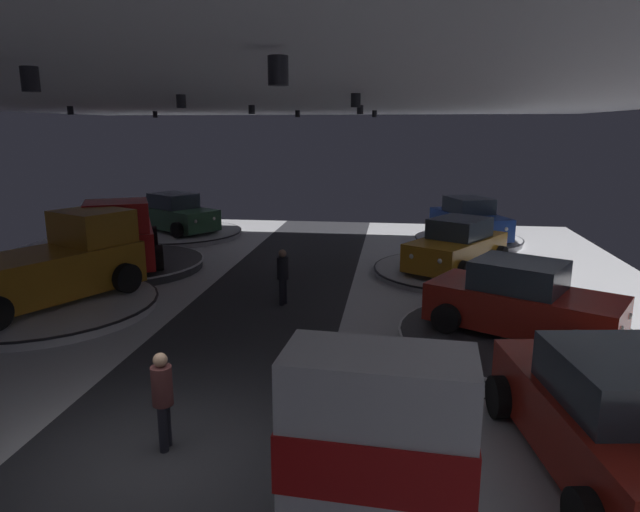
% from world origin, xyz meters
% --- Properties ---
extents(ground, '(24.00, 44.00, 0.06)m').
position_xyz_m(ground, '(0.00, 0.00, -0.02)').
color(ground, silver).
extents(ceiling_with_spotlights, '(24.00, 44.00, 0.39)m').
position_xyz_m(ceiling_with_spotlights, '(-0.00, 0.00, 5.55)').
color(ceiling_with_spotlights, silver).
extents(display_platform_mid_right, '(5.65, 5.65, 0.22)m').
position_xyz_m(display_platform_mid_right, '(6.47, 5.71, 0.13)').
color(display_platform_mid_right, '#333338').
rests_on(display_platform_mid_right, ground).
extents(display_car_mid_right, '(4.54, 3.67, 1.71)m').
position_xyz_m(display_car_mid_right, '(6.45, 5.73, 0.99)').
color(display_car_mid_right, maroon).
rests_on(display_car_mid_right, display_platform_mid_right).
extents(display_platform_deep_left, '(5.89, 5.89, 0.24)m').
position_xyz_m(display_platform_deep_left, '(-6.41, 17.15, 0.14)').
color(display_platform_deep_left, '#B7B7BC').
rests_on(display_platform_deep_left, ground).
extents(display_car_deep_left, '(4.51, 3.79, 1.71)m').
position_xyz_m(display_car_deep_left, '(-6.44, 17.17, 1.01)').
color(display_car_deep_left, '#2D5638').
rests_on(display_car_deep_left, display_platform_deep_left).
extents(display_platform_far_right, '(5.52, 5.52, 0.22)m').
position_xyz_m(display_platform_far_right, '(5.58, 11.76, 0.13)').
color(display_platform_far_right, '#B7B7BC').
rests_on(display_platform_far_right, ground).
extents(display_car_far_right, '(3.76, 4.51, 1.71)m').
position_xyz_m(display_car_far_right, '(5.59, 11.78, 0.99)').
color(display_car_far_right, '#B77519').
rests_on(display_car_far_right, display_platform_far_right).
extents(display_platform_mid_left, '(6.03, 6.03, 0.27)m').
position_xyz_m(display_platform_mid_left, '(-5.90, 6.33, 0.15)').
color(display_platform_mid_left, silver).
rests_on(display_platform_mid_left, ground).
extents(pickup_truck_mid_left, '(4.36, 5.68, 2.30)m').
position_xyz_m(pickup_truck_mid_left, '(-5.76, 6.62, 1.20)').
color(pickup_truck_mid_left, '#B77519').
rests_on(pickup_truck_mid_left, display_platform_mid_left).
extents(display_platform_far_left, '(5.68, 5.68, 0.31)m').
position_xyz_m(display_platform_far_left, '(-5.99, 10.99, 0.17)').
color(display_platform_far_left, '#333338').
rests_on(display_platform_far_left, ground).
extents(pickup_truck_far_left, '(4.38, 5.68, 2.30)m').
position_xyz_m(pickup_truck_far_left, '(-5.85, 10.71, 1.25)').
color(pickup_truck_far_left, red).
rests_on(pickup_truck_far_left, display_platform_far_left).
extents(display_platform_near_right, '(4.62, 4.62, 0.35)m').
position_xyz_m(display_platform_near_right, '(6.42, 0.20, 0.19)').
color(display_platform_near_right, '#B7B7BC').
rests_on(display_platform_near_right, ground).
extents(display_car_near_right, '(2.73, 4.42, 1.71)m').
position_xyz_m(display_car_near_right, '(6.43, 0.17, 1.11)').
color(display_car_near_right, maroon).
rests_on(display_car_near_right, display_platform_near_right).
extents(display_platform_deep_right, '(4.54, 4.54, 0.26)m').
position_xyz_m(display_platform_deep_right, '(6.65, 17.15, 0.15)').
color(display_platform_deep_right, silver).
rests_on(display_platform_deep_right, ground).
extents(display_car_deep_right, '(3.32, 4.56, 1.71)m').
position_xyz_m(display_car_deep_right, '(6.64, 17.18, 1.03)').
color(display_car_deep_right, navy).
rests_on(display_car_deep_right, display_platform_deep_right).
extents(visitor_walking_near, '(0.32, 0.32, 1.59)m').
position_xyz_m(visitor_walking_near, '(0.06, 0.40, 0.91)').
color(visitor_walking_near, black).
rests_on(visitor_walking_near, ground).
extents(visitor_walking_far, '(0.32, 0.32, 1.59)m').
position_xyz_m(visitor_walking_far, '(0.44, 7.79, 0.91)').
color(visitor_walking_far, black).
rests_on(visitor_walking_far, ground).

